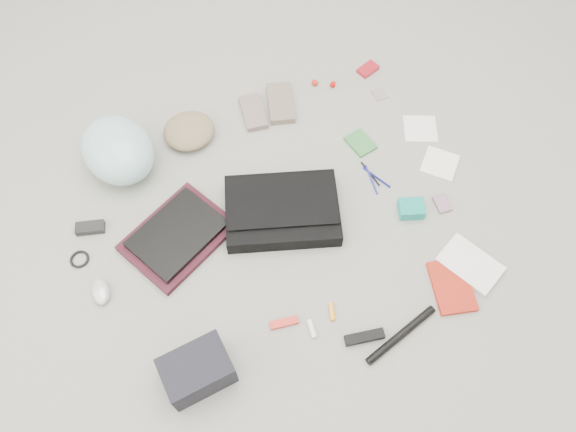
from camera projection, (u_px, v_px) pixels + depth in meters
name	position (u px, v px, depth m)	size (l,w,h in m)	color
ground_plane	(288.00, 222.00, 2.18)	(4.00, 4.00, 0.00)	gray
messenger_bag	(282.00, 211.00, 2.16)	(0.43, 0.31, 0.07)	black
bag_flap	(282.00, 205.00, 2.13)	(0.42, 0.19, 0.01)	black
laptop_sleeve	(178.00, 236.00, 2.13)	(0.38, 0.29, 0.03)	#3B131D
laptop	(177.00, 234.00, 2.11)	(0.33, 0.24, 0.02)	black
bike_helmet	(118.00, 150.00, 2.22)	(0.27, 0.34, 0.20)	#A9DDDB
beanie	(189.00, 131.00, 2.35)	(0.22, 0.20, 0.08)	#856E4F
mitten_left	(253.00, 112.00, 2.42)	(0.09, 0.18, 0.03)	gray
mitten_right	(281.00, 103.00, 2.45)	(0.11, 0.21, 0.03)	#7A685A
power_brick	(90.00, 228.00, 2.15)	(0.11, 0.05, 0.03)	black
cable_coil	(79.00, 259.00, 2.10)	(0.07, 0.07, 0.01)	black
mouse	(101.00, 292.00, 2.02)	(0.06, 0.10, 0.04)	#BBBBBB
camera_bag	(197.00, 371.00, 1.83)	(0.22, 0.15, 0.14)	black
multitool	(284.00, 323.00, 1.97)	(0.10, 0.03, 0.02)	red
toiletry_tube_white	(312.00, 329.00, 1.96)	(0.02, 0.02, 0.07)	white
toiletry_tube_orange	(332.00, 312.00, 1.99)	(0.02, 0.02, 0.06)	orange
u_lock	(364.00, 337.00, 1.94)	(0.14, 0.03, 0.03)	black
bike_pump	(401.00, 335.00, 1.95)	(0.03, 0.03, 0.31)	black
book_red	(452.00, 286.00, 2.04)	(0.14, 0.21, 0.02)	red
book_white	(470.00, 265.00, 2.08)	(0.15, 0.22, 0.02)	white
notepad	(360.00, 143.00, 2.35)	(0.09, 0.12, 0.01)	#327337
pen_blue	(371.00, 179.00, 2.27)	(0.01, 0.01, 0.14)	#232496
pen_black	(370.00, 174.00, 2.28)	(0.01, 0.01, 0.13)	black
pen_navy	(377.00, 177.00, 2.27)	(0.01, 0.01, 0.14)	#0A0A61
accordion_wallet	(411.00, 209.00, 2.18)	(0.10, 0.08, 0.05)	#119284
card_deck	(442.00, 204.00, 2.21)	(0.05, 0.08, 0.01)	gray
napkin_top	(420.00, 129.00, 2.39)	(0.14, 0.14, 0.01)	white
napkin_bottom	(440.00, 163.00, 2.31)	(0.14, 0.14, 0.01)	white
lollipop_a	(315.00, 83.00, 2.50)	(0.03, 0.03, 0.03)	red
lollipop_b	(333.00, 85.00, 2.50)	(0.02, 0.02, 0.02)	#BB0600
lollipop_c	(333.00, 83.00, 2.51)	(0.02, 0.02, 0.02)	#9E2B1C
altoids_tin	(368.00, 69.00, 2.55)	(0.09, 0.06, 0.02)	#AB1724
stamp_sheet	(379.00, 94.00, 2.49)	(0.05, 0.07, 0.00)	gray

